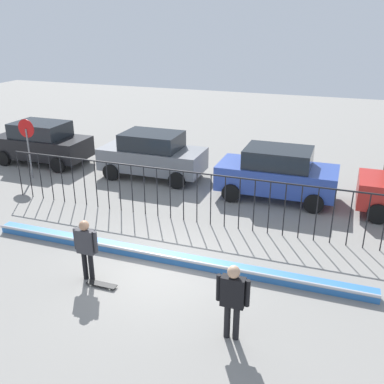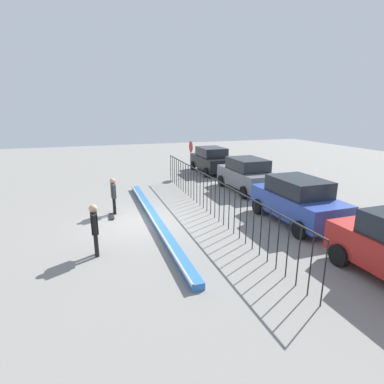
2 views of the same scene
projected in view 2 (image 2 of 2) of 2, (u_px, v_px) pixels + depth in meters
The scene contains 10 objects.
ground_plane at pixel (142, 222), 12.71m from camera, with size 60.00×60.00×0.00m, color gray.
bowl_coping_ledge at pixel (154, 218), 12.84m from camera, with size 11.00×0.41×0.27m.
perimeter_fence at pixel (211, 192), 13.40m from camera, with size 14.04×0.04×1.73m.
skateboarder at pixel (113, 193), 13.51m from camera, with size 0.67×0.25×1.66m.
skateboard at pixel (112, 216), 13.27m from camera, with size 0.80×0.20×0.07m.
camera_operator at pixel (95, 225), 9.56m from camera, with size 0.70×0.26×1.74m.
parked_car_black at pixel (211, 160), 22.53m from camera, with size 4.30×2.12×1.90m.
parked_car_gray at pixel (247, 174), 17.46m from camera, with size 4.30×2.12×1.90m.
parked_car_blue at pixel (297, 200), 12.47m from camera, with size 4.30×2.12×1.90m.
stop_sign at pixel (191, 154), 20.98m from camera, with size 0.76×0.07×2.50m.
Camera 2 is at (11.96, -1.86, 4.58)m, focal length 28.19 mm.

